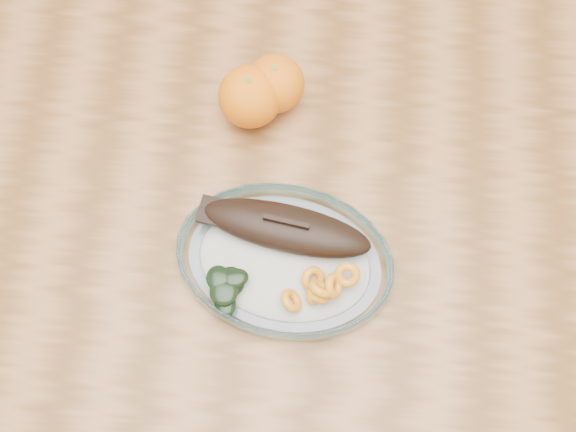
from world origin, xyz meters
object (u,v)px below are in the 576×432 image
at_px(plated_meal, 284,258).
at_px(orange_left, 250,97).
at_px(dining_table, 251,227).
at_px(orange_right, 275,84).

xyz_separation_m(plated_meal, orange_left, (-0.06, 0.22, 0.03)).
distance_m(plated_meal, orange_left, 0.23).
bearing_deg(orange_left, dining_table, -87.25).
relative_size(orange_left, orange_right, 1.07).
height_order(dining_table, plated_meal, plated_meal).
xyz_separation_m(orange_left, orange_right, (0.03, 0.02, -0.00)).
bearing_deg(dining_table, orange_right, 81.06).
bearing_deg(dining_table, plated_meal, -55.07).
height_order(orange_left, orange_right, orange_left).
bearing_deg(orange_right, plated_meal, -82.59).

